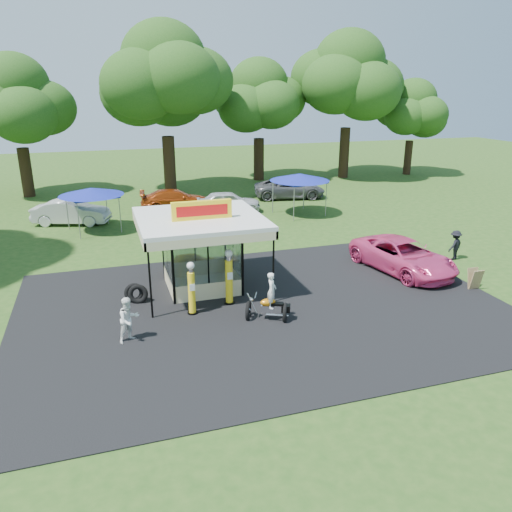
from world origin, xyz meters
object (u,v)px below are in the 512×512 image
Objects in this scene: a_frame_sign at (475,279)px; spectator_east_a at (455,245)px; gas_pump_left at (192,290)px; tent_west at (91,192)px; tent_east at (300,177)px; spectator_west at (129,320)px; gas_station_kiosk at (201,251)px; bg_car_a at (71,212)px; bg_car_c at (228,202)px; motorcycle at (270,301)px; bg_car_b at (175,200)px; gas_pump_right at (229,278)px; pink_sedan at (403,256)px; kiosk_car at (193,262)px; bg_car_d at (290,188)px.

spectator_east_a is (1.87, 3.78, 0.30)m from a_frame_sign.
tent_west reaches higher than gas_pump_left.
spectator_west is at bearing -129.64° from tent_east.
gas_station_kiosk is 14.93m from bg_car_a.
a_frame_sign is at bearing -5.78° from gas_pump_left.
gas_station_kiosk reaches higher than tent_east.
tent_west is (-18.24, 11.59, 1.72)m from spectator_east_a.
bg_car_c is at bearing 36.92° from spectator_west.
a_frame_sign is (12.72, -1.29, -0.58)m from gas_pump_left.
tent_west is at bearing -179.72° from tent_east.
gas_pump_left is 0.45× the size of bg_car_a.
gas_pump_left is 17.20m from bg_car_c.
spectator_east_a is at bearing -70.36° from tent_east.
bg_car_a is at bearing 138.50° from motorcycle.
bg_car_c is at bearing -116.25° from bg_car_b.
motorcycle is (2.82, -1.44, -0.27)m from gas_pump_left.
bg_car_a is (-19.68, 13.77, 0.02)m from spectator_east_a.
gas_pump_right is 1.18× the size of motorcycle.
pink_sedan is 1.37× the size of tent_east.
kiosk_car is (-11.77, 6.14, -0.01)m from a_frame_sign.
bg_car_d is (9.61, 1.18, 0.05)m from bg_car_b.
gas_pump_right is 0.61× the size of tent_west.
tent_east is (13.01, 15.70, 1.82)m from spectator_west.
tent_west is at bearing 26.45° from kiosk_car.
pink_sedan is at bearing -5.06° from gas_station_kiosk.
gas_station_kiosk reaches higher than bg_car_b.
spectator_east_a is at bearing -136.90° from bg_car_b.
gas_station_kiosk is 0.94× the size of bg_car_d.
gas_pump_left is 2.31× the size of a_frame_sign.
bg_car_b is (4.78, 19.91, -0.11)m from spectator_west.
gas_pump_right is (1.68, 0.52, 0.09)m from gas_pump_left.
tent_west is at bearing 120.73° from bg_car_d.
tent_west reaches higher than a_frame_sign.
gas_pump_right is at bearing 171.16° from bg_car_c.
gas_station_kiosk is at bearing -139.18° from bg_car_a.
gas_station_kiosk reaches higher than a_frame_sign.
gas_station_kiosk is 2.40× the size of gas_pump_left.
bg_car_a reaches higher than bg_car_c.
kiosk_car is at bearing 99.57° from gas_pump_right.
bg_car_c is 1.16× the size of tent_west.
bg_car_a is 1.07× the size of bg_car_c.
bg_car_d is at bearing -36.49° from kiosk_car.
tent_west is at bearing 111.88° from gas_station_kiosk.
bg_car_d is at bearing -55.69° from bg_car_c.
bg_car_b is (-10.52, 19.65, 0.25)m from a_frame_sign.
kiosk_car is 10.44m from pink_sedan.
tent_west is (-3.64, 14.09, 1.44)m from gas_pump_left.
bg_car_b is (0.52, 17.85, -0.42)m from gas_pump_right.
pink_sedan is 13.90m from spectator_west.
gas_pump_left is at bearing 177.49° from motorcycle.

